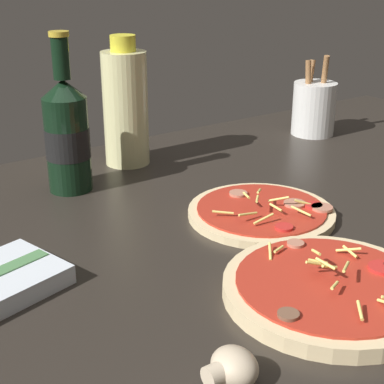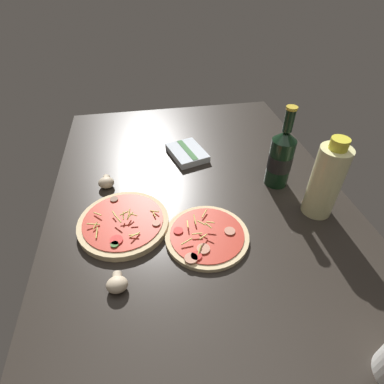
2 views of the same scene
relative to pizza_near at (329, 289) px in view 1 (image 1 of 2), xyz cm
name	(u,v)px [view 1 (image 1 of 2)]	position (x,y,z in cm)	size (l,w,h in cm)	color
counter_slab	(250,223)	(7.11, 22.97, -2.33)	(160.00, 90.00, 2.50)	#28231E
pizza_near	(329,289)	(0.00, 0.00, 0.00)	(24.87, 24.87, 4.73)	beige
pizza_far	(262,212)	(8.31, 21.65, -0.32)	(22.28, 22.28, 4.57)	beige
beer_bottle	(67,134)	(-11.02, 48.68, 8.65)	(7.38, 7.38, 26.17)	black
oil_bottle	(126,107)	(3.48, 55.25, 9.91)	(8.35, 8.35, 23.89)	beige
mushroom_left	(232,367)	(-18.48, -5.32, 0.66)	(5.22, 4.97, 3.48)	beige
utensil_crock	(314,108)	(46.61, 49.28, 4.89)	(9.32, 9.32, 17.45)	silver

